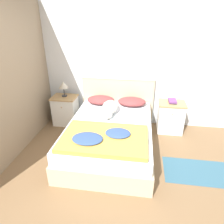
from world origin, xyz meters
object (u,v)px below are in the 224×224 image
at_px(nightstand_right, 170,117).
at_px(bed, 110,136).
at_px(pillow_left, 101,100).
at_px(pillow_right, 132,102).
at_px(table_lamp, 63,85).
at_px(dog, 110,108).
at_px(nightstand_left, 66,110).
at_px(book_stack, 173,101).

bearing_deg(nightstand_right, bed, -144.31).
relative_size(nightstand_right, pillow_left, 1.12).
xyz_separation_m(bed, pillow_right, (0.31, 0.77, 0.34)).
bearing_deg(table_lamp, dog, -24.06).
bearing_deg(nightstand_left, table_lamp, 90.00).
distance_m(dog, table_lamp, 1.15).
height_order(pillow_left, dog, dog).
height_order(pillow_right, book_stack, pillow_right).
xyz_separation_m(pillow_left, dog, (0.25, -0.41, 0.02)).
relative_size(pillow_left, dog, 0.85).
relative_size(pillow_left, book_stack, 2.40).
relative_size(dog, table_lamp, 2.07).
distance_m(nightstand_left, table_lamp, 0.54).
height_order(pillow_left, table_lamp, table_lamp).
distance_m(nightstand_right, table_lamp, 2.26).
relative_size(nightstand_right, dog, 0.95).
relative_size(nightstand_left, table_lamp, 1.97).
height_order(nightstand_left, table_lamp, table_lamp).
bearing_deg(table_lamp, nightstand_right, -0.69).
bearing_deg(bed, pillow_right, 67.81).
distance_m(bed, nightstand_left, 1.35).
xyz_separation_m(dog, book_stack, (1.16, 0.45, 0.02)).
height_order(pillow_left, pillow_right, same).
bearing_deg(pillow_right, nightstand_right, 1.46).
bearing_deg(bed, dog, 100.45).
bearing_deg(table_lamp, nightstand_left, -90.00).
bearing_deg(pillow_left, nightstand_right, 0.81).
distance_m(book_stack, table_lamp, 2.20).
xyz_separation_m(bed, table_lamp, (-1.09, 0.81, 0.60)).
relative_size(bed, book_stack, 8.67).
bearing_deg(book_stack, pillow_left, -178.32).
distance_m(bed, table_lamp, 1.49).
xyz_separation_m(nightstand_left, dog, (1.03, -0.43, 0.31)).
bearing_deg(book_stack, pillow_right, -176.98).
height_order(pillow_left, book_stack, pillow_left).
distance_m(pillow_left, table_lamp, 0.82).
relative_size(nightstand_left, nightstand_right, 1.00).
relative_size(pillow_right, table_lamp, 1.76).
height_order(nightstand_left, book_stack, book_stack).
xyz_separation_m(nightstand_right, table_lamp, (-2.19, 0.03, 0.54)).
bearing_deg(pillow_left, dog, -59.09).
bearing_deg(pillow_right, book_stack, 3.02).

